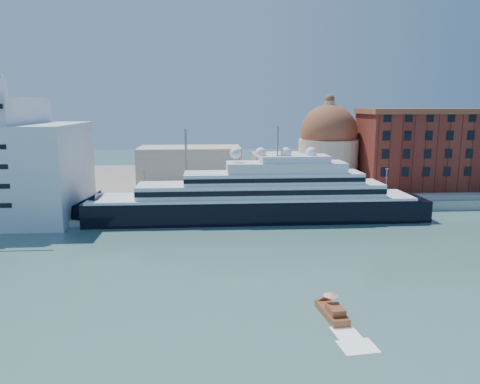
{
  "coord_description": "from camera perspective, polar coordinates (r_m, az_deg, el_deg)",
  "views": [
    {
      "loc": [
        -15.03,
        -81.79,
        26.27
      ],
      "look_at": [
        -7.82,
        18.0,
        7.6
      ],
      "focal_mm": 35.0,
      "sensor_mm": 36.0,
      "label": 1
    }
  ],
  "objects": [
    {
      "name": "water_taxi",
      "position": [
        61.72,
        11.2,
        -14.06
      ],
      "size": [
        2.94,
        6.82,
        3.14
      ],
      "rotation": [
        0.0,
        0.0,
        0.11
      ],
      "color": "brown",
      "rests_on": "ground"
    },
    {
      "name": "ground",
      "position": [
        87.21,
        6.03,
        -7.02
      ],
      "size": [
        400.0,
        400.0,
        0.0
      ],
      "primitive_type": "plane",
      "color": "#325753",
      "rests_on": "ground"
    },
    {
      "name": "superyacht",
      "position": [
        107.36,
        0.25,
        -1.2
      ],
      "size": [
        84.68,
        11.74,
        25.31
      ],
      "color": "black",
      "rests_on": "ground"
    },
    {
      "name": "land",
      "position": [
        159.53,
        1.32,
        1.45
      ],
      "size": [
        260.0,
        72.0,
        2.0
      ],
      "primitive_type": "cube",
      "color": "slate",
      "rests_on": "ground"
    },
    {
      "name": "quay",
      "position": [
        119.42,
        3.19,
        -1.54
      ],
      "size": [
        180.0,
        10.0,
        2.5
      ],
      "primitive_type": "cube",
      "color": "gray",
      "rests_on": "ground"
    },
    {
      "name": "lamp_posts",
      "position": [
        115.26,
        -2.92,
        2.36
      ],
      "size": [
        120.8,
        2.4,
        18.0
      ],
      "color": "slate",
      "rests_on": "quay"
    },
    {
      "name": "service_barge",
      "position": [
        110.2,
        -19.05,
        -3.4
      ],
      "size": [
        12.31,
        5.35,
        2.68
      ],
      "rotation": [
        0.0,
        0.0,
        0.12
      ],
      "color": "white",
      "rests_on": "ground"
    },
    {
      "name": "church",
      "position": [
        141.98,
        4.58,
        4.32
      ],
      "size": [
        66.0,
        18.0,
        25.5
      ],
      "color": "beige",
      "rests_on": "land"
    },
    {
      "name": "warehouse",
      "position": [
        150.16,
        22.48,
        5.0
      ],
      "size": [
        43.0,
        19.0,
        23.25
      ],
      "color": "maroon",
      "rests_on": "land"
    },
    {
      "name": "quay_fence",
      "position": [
        114.67,
        3.48,
        -1.11
      ],
      "size": [
        180.0,
        0.1,
        1.2
      ],
      "primitive_type": "cube",
      "color": "slate",
      "rests_on": "quay"
    }
  ]
}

